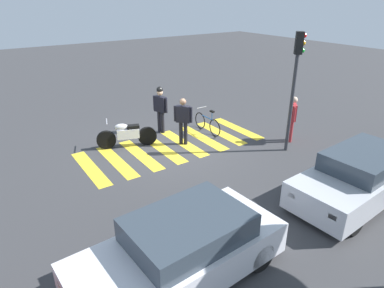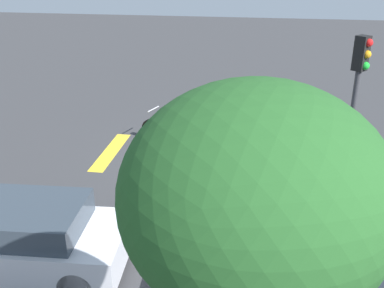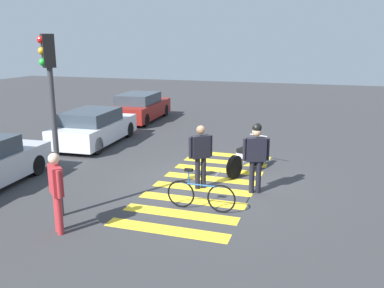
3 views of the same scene
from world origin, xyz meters
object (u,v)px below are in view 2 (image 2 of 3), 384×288
object	(u,v)px
leaning_bicycle	(278,145)
car_silver_sedan	(318,278)
car_white_van	(17,238)
traffic_light_pole	(355,101)
pedestrian_bystander	(374,168)
police_motorcycle	(172,130)
officer_by_motorcycle	(229,107)
officer_on_foot	(229,128)

from	to	relation	value
leaning_bicycle	car_silver_sedan	bearing A→B (deg)	94.82
leaning_bicycle	car_white_van	xyz separation A→B (m)	(5.00, 5.89, 0.28)
car_silver_sedan	car_white_van	world-z (taller)	car_silver_sedan
leaning_bicycle	traffic_light_pole	size ratio (longest dim) A/B	0.42
traffic_light_pole	car_white_van	bearing A→B (deg)	24.48
pedestrian_bystander	car_silver_sedan	size ratio (longest dim) A/B	0.40
police_motorcycle	officer_by_motorcycle	distance (m)	1.92
police_motorcycle	traffic_light_pole	world-z (taller)	traffic_light_pole
leaning_bicycle	pedestrian_bystander	world-z (taller)	pedestrian_bystander
leaning_bicycle	officer_by_motorcycle	world-z (taller)	officer_by_motorcycle
officer_on_foot	car_silver_sedan	xyz separation A→B (m)	(-1.97, 5.76, -0.36)
car_silver_sedan	police_motorcycle	bearing A→B (deg)	-60.46
officer_on_foot	car_white_van	size ratio (longest dim) A/B	0.41
car_white_van	traffic_light_pole	bearing A→B (deg)	-155.52
officer_by_motorcycle	officer_on_foot	bearing A→B (deg)	94.44
leaning_bicycle	pedestrian_bystander	xyz separation A→B (m)	(-2.09, 2.50, 0.63)
police_motorcycle	car_silver_sedan	bearing A→B (deg)	119.54
officer_on_foot	pedestrian_bystander	world-z (taller)	officer_on_foot
pedestrian_bystander	traffic_light_pole	world-z (taller)	traffic_light_pole
leaning_bicycle	car_silver_sedan	world-z (taller)	car_silver_sedan
leaning_bicycle	traffic_light_pole	world-z (taller)	traffic_light_pole
police_motorcycle	car_silver_sedan	xyz separation A→B (m)	(-3.80, 6.71, 0.19)
police_motorcycle	leaning_bicycle	bearing A→B (deg)	170.99
officer_on_foot	police_motorcycle	bearing A→B (deg)	-27.50
pedestrian_bystander	traffic_light_pole	xyz separation A→B (m)	(0.74, 0.50, 1.76)
officer_on_foot	officer_by_motorcycle	size ratio (longest dim) A/B	0.93
officer_by_motorcycle	pedestrian_bystander	bearing A→B (deg)	135.82
leaning_bicycle	traffic_light_pole	distance (m)	4.06
pedestrian_bystander	traffic_light_pole	distance (m)	1.97
officer_on_foot	pedestrian_bystander	bearing A→B (deg)	149.76
officer_on_foot	car_white_van	xyz separation A→B (m)	(3.56, 5.45, -0.36)
car_silver_sedan	officer_by_motorcycle	bearing A→B (deg)	-73.96
pedestrian_bystander	car_silver_sedan	xyz separation A→B (m)	(1.57, 3.70, -0.35)
police_motorcycle	officer_by_motorcycle	xyz separation A→B (m)	(-1.72, -0.53, 0.65)
pedestrian_bystander	car_silver_sedan	world-z (taller)	pedestrian_bystander
leaning_bicycle	pedestrian_bystander	bearing A→B (deg)	129.94
pedestrian_bystander	traffic_light_pole	bearing A→B (deg)	33.75
leaning_bicycle	car_silver_sedan	xyz separation A→B (m)	(-0.52, 6.19, 0.28)
officer_on_foot	leaning_bicycle	bearing A→B (deg)	-163.22
officer_on_foot	traffic_light_pole	xyz separation A→B (m)	(-2.79, 2.56, 1.75)
traffic_light_pole	police_motorcycle	bearing A→B (deg)	-37.21
officer_by_motorcycle	car_silver_sedan	xyz separation A→B (m)	(-2.08, 7.25, -0.46)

